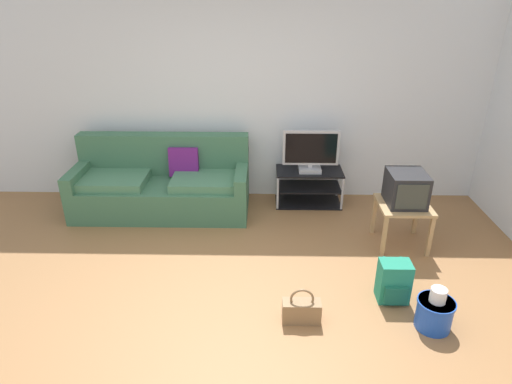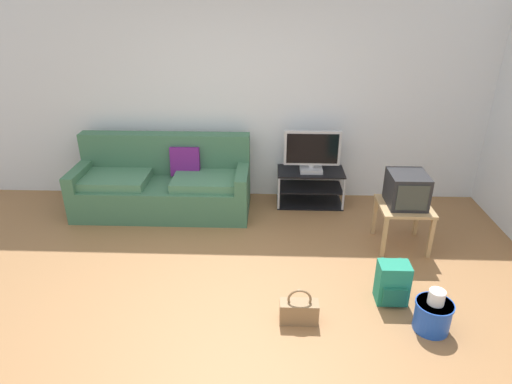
% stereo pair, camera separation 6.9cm
% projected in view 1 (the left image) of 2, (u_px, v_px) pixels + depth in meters
% --- Properties ---
extents(ground_plane, '(9.00, 9.80, 0.02)m').
position_uv_depth(ground_plane, '(234.00, 313.00, 3.80)').
color(ground_plane, olive).
extents(wall_back, '(9.00, 0.10, 2.70)m').
position_uv_depth(wall_back, '(245.00, 94.00, 5.44)').
color(wall_back, silver).
rests_on(wall_back, ground_plane).
extents(couch, '(2.11, 0.82, 0.91)m').
position_uv_depth(couch, '(163.00, 185.00, 5.41)').
color(couch, '#3D6B4C').
rests_on(couch, ground_plane).
extents(tv_stand, '(0.83, 0.43, 0.45)m').
position_uv_depth(tv_stand, '(309.00, 187.00, 5.62)').
color(tv_stand, black).
rests_on(tv_stand, ground_plane).
extents(flat_tv, '(0.69, 0.22, 0.53)m').
position_uv_depth(flat_tv, '(311.00, 152.00, 5.40)').
color(flat_tv, '#B2B2B7').
rests_on(flat_tv, tv_stand).
extents(side_table, '(0.53, 0.53, 0.48)m').
position_uv_depth(side_table, '(403.00, 210.00, 4.64)').
color(side_table, tan).
rests_on(side_table, ground_plane).
extents(crt_tv, '(0.38, 0.42, 0.34)m').
position_uv_depth(crt_tv, '(406.00, 188.00, 4.55)').
color(crt_tv, '#232326').
rests_on(crt_tv, side_table).
extents(backpack, '(0.27, 0.27, 0.38)m').
position_uv_depth(backpack, '(394.00, 282.00, 3.88)').
color(backpack, '#238466').
rests_on(backpack, ground_plane).
extents(handbag, '(0.32, 0.13, 0.32)m').
position_uv_depth(handbag, '(301.00, 310.00, 3.65)').
color(handbag, olive).
rests_on(handbag, ground_plane).
extents(cleaning_bucket, '(0.30, 0.30, 0.38)m').
position_uv_depth(cleaning_bucket, '(435.00, 312.00, 3.57)').
color(cleaning_bucket, blue).
rests_on(cleaning_bucket, ground_plane).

